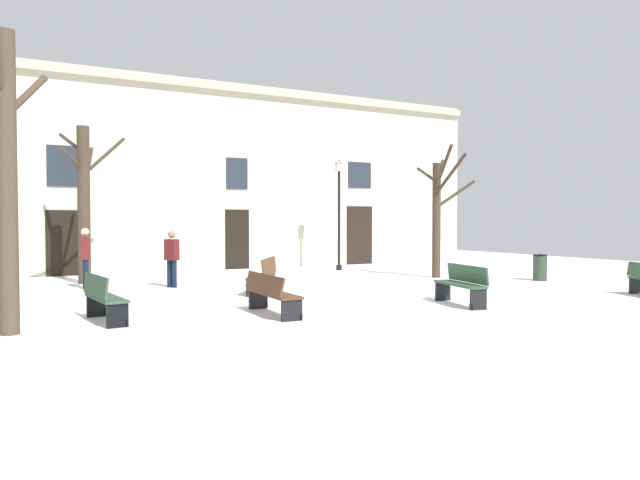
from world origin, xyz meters
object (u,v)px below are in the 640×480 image
object	(u,v)px
streetlamp	(339,203)
tree_foreground	(438,211)
bench_by_litter_bin	(264,275)
person_near_bench	(85,255)
tree_near_facade	(3,166)
person_crossing_plaza	(172,256)
bench_far_corner	(271,293)
bench_back_to_back_left	(462,284)
litter_bin	(540,267)
tree_right_of_center	(84,200)
bench_near_center_tree	(103,298)

from	to	relation	value
streetlamp	tree_foreground	bearing A→B (deg)	-70.89
bench_by_litter_bin	person_near_bench	size ratio (longest dim) A/B	0.99
tree_foreground	bench_by_litter_bin	distance (m)	7.00
tree_near_facade	person_crossing_plaza	bearing A→B (deg)	54.08
bench_far_corner	bench_back_to_back_left	bearing A→B (deg)	-98.76
bench_by_litter_bin	litter_bin	bearing A→B (deg)	116.57
bench_far_corner	person_near_bench	bearing A→B (deg)	23.81
tree_right_of_center	bench_far_corner	xyz separation A→B (m)	(2.67, -8.01, -2.06)
bench_near_center_tree	person_near_bench	xyz separation A→B (m)	(0.30, 5.91, 0.48)
bench_far_corner	person_near_bench	distance (m)	7.16
tree_right_of_center	streetlamp	bearing A→B (deg)	3.80
streetlamp	bench_far_corner	distance (m)	10.98
bench_back_to_back_left	person_near_bench	xyz separation A→B (m)	(-7.11, 7.29, 0.47)
litter_bin	bench_far_corner	bearing A→B (deg)	-167.59
tree_near_facade	streetlamp	world-z (taller)	tree_near_facade
person_crossing_plaza	bench_by_litter_bin	bearing A→B (deg)	-177.00
bench_far_corner	bench_by_litter_bin	size ratio (longest dim) A/B	1.14
bench_by_litter_bin	bench_back_to_back_left	distance (m)	5.13
bench_by_litter_bin	streetlamp	bearing A→B (deg)	168.81
streetlamp	bench_near_center_tree	size ratio (longest dim) A/B	2.57
person_crossing_plaza	tree_near_facade	bearing A→B (deg)	109.95
tree_right_of_center	streetlamp	xyz separation A→B (m)	(9.14, 0.61, 0.06)
tree_right_of_center	bench_back_to_back_left	size ratio (longest dim) A/B	2.74
bench_near_center_tree	bench_back_to_back_left	size ratio (longest dim) A/B	0.95
tree_right_of_center	litter_bin	distance (m)	14.19
bench_far_corner	tree_right_of_center	bearing A→B (deg)	19.17
tree_near_facade	person_near_bench	xyz separation A→B (m)	(1.89, 6.45, -1.85)
person_near_bench	person_crossing_plaza	world-z (taller)	person_near_bench
bench_near_center_tree	tree_foreground	bearing A→B (deg)	-77.46
tree_foreground	litter_bin	bearing A→B (deg)	-45.55
tree_right_of_center	streetlamp	size ratio (longest dim) A/B	1.12
bench_far_corner	tree_foreground	bearing A→B (deg)	-59.62
bench_back_to_back_left	person_near_bench	distance (m)	10.20
person_near_bench	tree_near_facade	bearing A→B (deg)	165.45
bench_by_litter_bin	bench_near_center_tree	distance (m)	5.08
litter_bin	tree_near_facade	bearing A→B (deg)	-171.89
tree_near_facade	tree_foreground	size ratio (longest dim) A/B	1.22
litter_bin	bench_near_center_tree	distance (m)	13.31
bench_by_litter_bin	tree_right_of_center	bearing A→B (deg)	-106.34
tree_near_facade	bench_far_corner	xyz separation A→B (m)	(4.68, -0.12, -2.35)
person_crossing_plaza	bench_near_center_tree	bearing A→B (deg)	119.77
person_near_bench	person_crossing_plaza	bearing A→B (deg)	-108.56
tree_right_of_center	person_near_bench	xyz separation A→B (m)	(-0.13, -1.44, -1.56)
litter_bin	bench_back_to_back_left	size ratio (longest dim) A/B	0.48
tree_near_facade	bench_by_litter_bin	distance (m)	7.12
tree_foreground	bench_far_corner	xyz separation A→B (m)	(-7.90, -4.49, -1.78)
tree_right_of_center	streetlamp	distance (m)	9.16
bench_back_to_back_left	person_crossing_plaza	size ratio (longest dim) A/B	1.07
tree_foreground	bench_by_litter_bin	bearing A→B (deg)	-170.40
person_near_bench	tree_foreground	bearing A→B (deg)	-99.20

